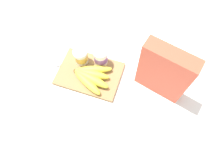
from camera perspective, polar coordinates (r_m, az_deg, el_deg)
ground_plane at (r=0.97m, az=-6.30°, el=0.03°), size 2.40×2.40×0.00m
cutting_board at (r=0.97m, az=-6.34°, el=0.26°), size 0.29×0.21×0.02m
cereal_box at (r=0.84m, az=14.46°, el=0.57°), size 0.22×0.11×0.28m
yogurt_cup_front at (r=0.96m, az=-8.72°, el=5.07°), size 0.07×0.07×0.08m
yogurt_cup_back at (r=0.94m, az=-3.20°, el=4.90°), size 0.07×0.07×0.09m
banana_bunch at (r=0.93m, az=-5.94°, el=-0.45°), size 0.19×0.17×0.04m
spoon at (r=1.03m, az=-16.54°, el=2.52°), size 0.13×0.07×0.01m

